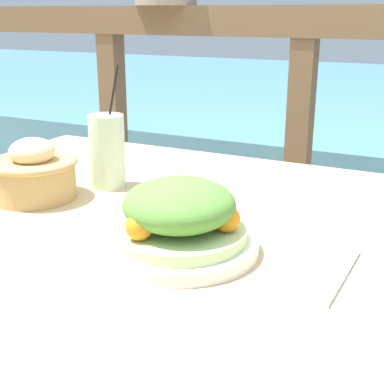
% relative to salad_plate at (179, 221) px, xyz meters
% --- Properties ---
extents(patio_table, '(1.21, 0.97, 0.78)m').
position_rel_salad_plate_xyz_m(patio_table, '(-0.07, 0.08, -0.14)').
color(patio_table, tan).
rests_on(patio_table, ground_plane).
extents(railing_fence, '(2.80, 0.08, 1.14)m').
position_rel_salad_plate_xyz_m(railing_fence, '(-0.07, 0.93, -0.05)').
color(railing_fence, brown).
rests_on(railing_fence, ground_plane).
extents(salad_plate, '(0.24, 0.24, 0.11)m').
position_rel_salad_plate_xyz_m(salad_plate, '(0.00, 0.00, 0.00)').
color(salad_plate, white).
rests_on(salad_plate, patio_table).
extents(drink_glass, '(0.07, 0.07, 0.25)m').
position_rel_salad_plate_xyz_m(drink_glass, '(-0.28, 0.21, 0.03)').
color(drink_glass, beige).
rests_on(drink_glass, patio_table).
extents(bread_basket, '(0.17, 0.17, 0.12)m').
position_rel_salad_plate_xyz_m(bread_basket, '(-0.36, 0.09, 0.00)').
color(bread_basket, tan).
rests_on(bread_basket, patio_table).
extents(knife, '(0.02, 0.18, 0.00)m').
position_rel_salad_plate_xyz_m(knife, '(0.24, 0.02, -0.05)').
color(knife, silver).
rests_on(knife, patio_table).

